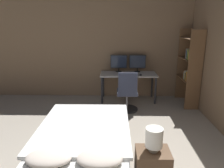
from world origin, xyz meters
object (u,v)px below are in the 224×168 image
object	(u,v)px
monitor_left	(119,62)
office_chair	(127,95)
monitor_right	(138,62)
desk	(128,77)
bedside_lamp	(154,138)
keyboard	(129,75)
bed	(84,142)
bookshelf	(190,65)
computer_mouse	(141,75)

from	to	relation	value
monitor_left	office_chair	world-z (taller)	monitor_left
monitor_right	desk	bearing A→B (deg)	-138.24
bedside_lamp	keyboard	world-z (taller)	bedside_lamp
bedside_lamp	office_chair	xyz separation A→B (m)	(-0.19, 2.49, -0.31)
keyboard	office_chair	bearing A→B (deg)	-96.91
desk	monitor_right	world-z (taller)	monitor_right
office_chair	bed	bearing A→B (deg)	-112.56
bedside_lamp	monitor_left	world-z (taller)	monitor_left
bedside_lamp	monitor_left	distance (m)	3.49
monitor_left	bookshelf	world-z (taller)	bookshelf
monitor_right	office_chair	distance (m)	1.18
bed	bookshelf	world-z (taller)	bookshelf
desk	computer_mouse	size ratio (longest dim) A/B	20.81
desk	computer_mouse	world-z (taller)	computer_mouse
bookshelf	monitor_left	bearing A→B (deg)	162.83
monitor_right	monitor_left	bearing A→B (deg)	180.00
monitor_left	keyboard	distance (m)	0.57
monitor_left	computer_mouse	bearing A→B (deg)	-39.21
bedside_lamp	keyboard	distance (m)	3.02
desk	bookshelf	distance (m)	1.56
monitor_left	bedside_lamp	bearing A→B (deg)	-83.81
computer_mouse	bedside_lamp	bearing A→B (deg)	-93.26
bedside_lamp	office_chair	size ratio (longest dim) A/B	0.31
bed	computer_mouse	size ratio (longest dim) A/B	29.56
bookshelf	bed	bearing A→B (deg)	-135.55
desk	keyboard	bearing A→B (deg)	-90.00
desk	bookshelf	world-z (taller)	bookshelf
desk	computer_mouse	distance (m)	0.38
computer_mouse	bed	bearing A→B (deg)	-115.44
bedside_lamp	keyboard	bearing A→B (deg)	92.35
keyboard	office_chair	xyz separation A→B (m)	(-0.06, -0.52, -0.35)
bookshelf	office_chair	bearing A→B (deg)	-164.29
desk	monitor_left	distance (m)	0.48
monitor_left	computer_mouse	xyz separation A→B (m)	(0.55, -0.45, -0.24)
monitor_right	office_chair	bearing A→B (deg)	-108.01
bed	bookshelf	bearing A→B (deg)	44.45
monitor_left	bookshelf	distance (m)	1.81
bed	bedside_lamp	world-z (taller)	bedside_lamp
monitor_right	bookshelf	world-z (taller)	bookshelf
desk	computer_mouse	bearing A→B (deg)	-36.87
office_chair	bookshelf	world-z (taller)	bookshelf
keyboard	monitor_right	bearing A→B (deg)	60.57
bed	keyboard	distance (m)	2.54
bedside_lamp	desk	size ratio (longest dim) A/B	0.21
office_chair	bookshelf	xyz separation A→B (m)	(1.54, 0.43, 0.63)
keyboard	computer_mouse	xyz separation A→B (m)	(0.30, 0.00, 0.01)
bedside_lamp	keyboard	size ratio (longest dim) A/B	0.73
bed	bedside_lamp	bearing A→B (deg)	-35.21
bedside_lamp	computer_mouse	bearing A→B (deg)	86.74
bed	monitor_right	world-z (taller)	monitor_right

